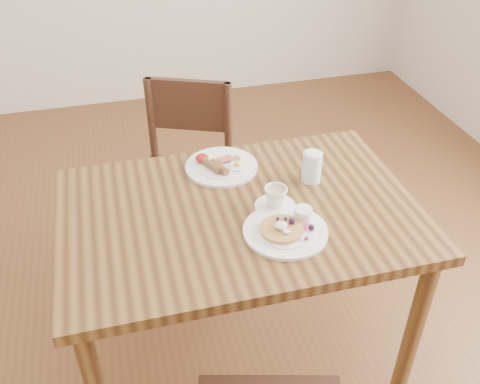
{
  "coord_description": "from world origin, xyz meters",
  "views": [
    {
      "loc": [
        -0.36,
        -1.38,
        1.85
      ],
      "look_at": [
        0.0,
        0.0,
        0.82
      ],
      "focal_mm": 40.0,
      "sensor_mm": 36.0,
      "label": 1
    }
  ],
  "objects": [
    {
      "name": "ground",
      "position": [
        0.0,
        0.0,
        0.0
      ],
      "size": [
        5.0,
        5.0,
        0.0
      ],
      "primitive_type": "plane",
      "color": "brown",
      "rests_on": "ground"
    },
    {
      "name": "dining_table",
      "position": [
        0.0,
        0.0,
        0.65
      ],
      "size": [
        1.2,
        0.8,
        0.75
      ],
      "color": "brown",
      "rests_on": "ground"
    },
    {
      "name": "chair_far",
      "position": [
        -0.08,
        0.66,
        0.49
      ],
      "size": [
        0.55,
        0.55,
        0.88
      ],
      "rotation": [
        0.0,
        0.0,
        2.74
      ],
      "color": "#3F2417",
      "rests_on": "ground"
    },
    {
      "name": "pancake_plate",
      "position": [
        0.11,
        -0.15,
        0.76
      ],
      "size": [
        0.27,
        0.27,
        0.06
      ],
      "color": "white",
      "rests_on": "dining_table"
    },
    {
      "name": "breakfast_plate",
      "position": [
        -0.01,
        0.26,
        0.76
      ],
      "size": [
        0.27,
        0.27,
        0.04
      ],
      "color": "white",
      "rests_on": "dining_table"
    },
    {
      "name": "teacup_saucer",
      "position": [
        0.12,
        -0.02,
        0.78
      ],
      "size": [
        0.14,
        0.14,
        0.08
      ],
      "color": "white",
      "rests_on": "dining_table"
    },
    {
      "name": "water_glass",
      "position": [
        0.29,
        0.1,
        0.81
      ],
      "size": [
        0.07,
        0.07,
        0.11
      ],
      "primitive_type": "cylinder",
      "color": "silver",
      "rests_on": "dining_table"
    }
  ]
}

